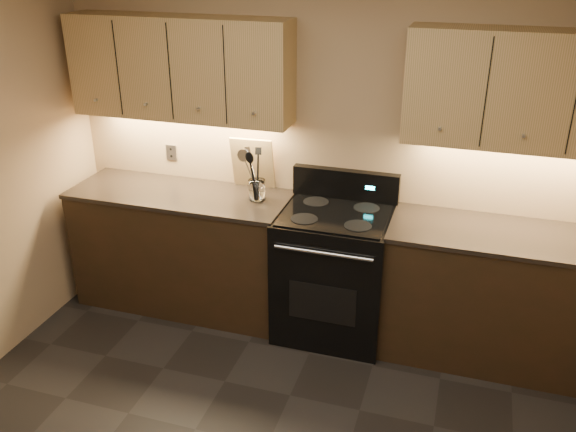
{
  "coord_description": "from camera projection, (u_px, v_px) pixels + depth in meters",
  "views": [
    {
      "loc": [
        0.89,
        -1.99,
        2.62
      ],
      "look_at": [
        -0.19,
        1.45,
        0.97
      ],
      "focal_mm": 38.0,
      "sensor_mm": 36.0,
      "label": 1
    }
  ],
  "objects": [
    {
      "name": "upper_cab_right",
      "position": [
        529.0,
        91.0,
        3.6
      ],
      "size": [
        1.44,
        0.3,
        0.7
      ],
      "primitive_type": "cube",
      "color": "tan",
      "rests_on": "wall_back"
    },
    {
      "name": "steel_spatula",
      "position": [
        259.0,
        172.0,
        4.24
      ],
      "size": [
        0.21,
        0.14,
        0.39
      ],
      "primitive_type": null,
      "rotation": [
        -0.0,
        -0.29,
        -0.34
      ],
      "color": "silver",
      "rests_on": "utensil_crock"
    },
    {
      "name": "cutting_board",
      "position": [
        253.0,
        163.0,
        4.45
      ],
      "size": [
        0.32,
        0.13,
        0.39
      ],
      "primitive_type": "cube",
      "rotation": [
        0.23,
        0.0,
        0.05
      ],
      "color": "tan",
      "rests_on": "counter_left"
    },
    {
      "name": "counter_right",
      "position": [
        497.0,
        296.0,
        4.02
      ],
      "size": [
        1.46,
        0.62,
        0.93
      ],
      "color": "black",
      "rests_on": "ground"
    },
    {
      "name": "utensil_crock",
      "position": [
        257.0,
        190.0,
        4.3
      ],
      "size": [
        0.13,
        0.13,
        0.15
      ],
      "color": "white",
      "rests_on": "counter_left"
    },
    {
      "name": "upper_cab_left",
      "position": [
        180.0,
        68.0,
        4.22
      ],
      "size": [
        1.6,
        0.3,
        0.7
      ],
      "primitive_type": "cube",
      "color": "tan",
      "rests_on": "wall_back"
    },
    {
      "name": "wall_back",
      "position": [
        337.0,
        146.0,
        4.26
      ],
      "size": [
        4.0,
        0.04,
        2.6
      ],
      "primitive_type": "cube",
      "color": "tan",
      "rests_on": "ground"
    },
    {
      "name": "counter_left",
      "position": [
        184.0,
        248.0,
        4.64
      ],
      "size": [
        1.62,
        0.62,
        0.93
      ],
      "color": "black",
      "rests_on": "ground"
    },
    {
      "name": "outlet_plate",
      "position": [
        171.0,
        153.0,
        4.68
      ],
      "size": [
        0.08,
        0.01,
        0.12
      ],
      "primitive_type": "cube",
      "color": "#B2B5BA",
      "rests_on": "wall_back"
    },
    {
      "name": "steel_skimmer",
      "position": [
        260.0,
        175.0,
        4.24
      ],
      "size": [
        0.23,
        0.13,
        0.35
      ],
      "primitive_type": null,
      "rotation": [
        -0.09,
        -0.44,
        -0.06
      ],
      "color": "silver",
      "rests_on": "utensil_crock"
    },
    {
      "name": "black_turner",
      "position": [
        257.0,
        174.0,
        4.23
      ],
      "size": [
        0.12,
        0.2,
        0.38
      ],
      "primitive_type": null,
      "rotation": [
        -0.3,
        0.0,
        0.22
      ],
      "color": "black",
      "rests_on": "utensil_crock"
    },
    {
      "name": "stove",
      "position": [
        334.0,
        271.0,
        4.3
      ],
      "size": [
        0.76,
        0.68,
        1.14
      ],
      "color": "black",
      "rests_on": "ground"
    },
    {
      "name": "black_spoon",
      "position": [
        256.0,
        173.0,
        4.27
      ],
      "size": [
        0.08,
        0.13,
        0.36
      ],
      "primitive_type": null,
      "rotation": [
        0.21,
        -0.06,
        -0.01
      ],
      "color": "black",
      "rests_on": "utensil_crock"
    }
  ]
}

